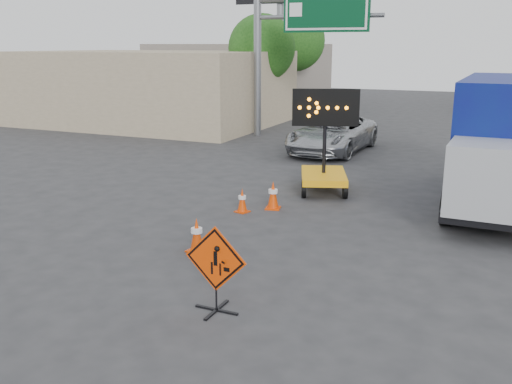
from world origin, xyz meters
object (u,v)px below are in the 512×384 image
Objects in this scene: construction_sign at (216,267)px; pickup_truck at (333,134)px; arrow_board at (324,169)px; box_truck at (502,150)px.

pickup_truck reaches higher than construction_sign.
construction_sign is at bearing -104.74° from arrow_board.
arrow_board is 0.57× the size of pickup_truck.
construction_sign is at bearing -77.62° from pickup_truck.
arrow_board is at bearing -173.06° from box_truck.
box_truck is (4.11, 9.02, 0.78)m from construction_sign.
construction_sign is 9.94m from box_truck.
pickup_truck is (-1.67, 6.58, 0.07)m from arrow_board.
arrow_board is 0.42× the size of box_truck.
arrow_board is (-0.78, 8.50, -0.11)m from construction_sign.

